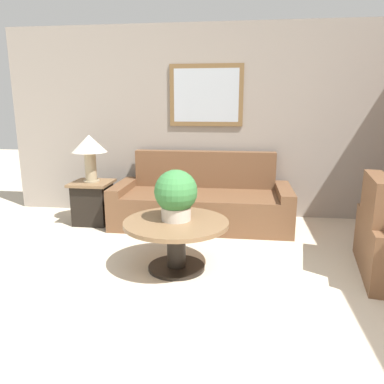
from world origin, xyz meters
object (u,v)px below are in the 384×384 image
(coffee_table, at_px, (176,234))
(potted_plant_on_table, at_px, (176,194))
(side_table, at_px, (93,202))
(table_lamp, at_px, (89,148))
(couch_main, at_px, (202,203))

(coffee_table, height_order, potted_plant_on_table, potted_plant_on_table)
(side_table, distance_m, table_lamp, 0.72)
(coffee_table, xyz_separation_m, potted_plant_on_table, (-0.01, 0.04, 0.39))
(side_table, height_order, potted_plant_on_table, potted_plant_on_table)
(couch_main, height_order, coffee_table, couch_main)
(coffee_table, xyz_separation_m, table_lamp, (-1.35, 1.28, 0.66))
(side_table, distance_m, potted_plant_on_table, 1.88)
(side_table, relative_size, table_lamp, 0.92)
(couch_main, relative_size, coffee_table, 2.29)
(coffee_table, relative_size, table_lamp, 1.63)
(couch_main, distance_m, table_lamp, 1.62)
(coffee_table, height_order, table_lamp, table_lamp)
(coffee_table, bearing_deg, couch_main, 86.08)
(coffee_table, relative_size, potted_plant_on_table, 2.07)
(couch_main, xyz_separation_m, table_lamp, (-1.44, -0.14, 0.72))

